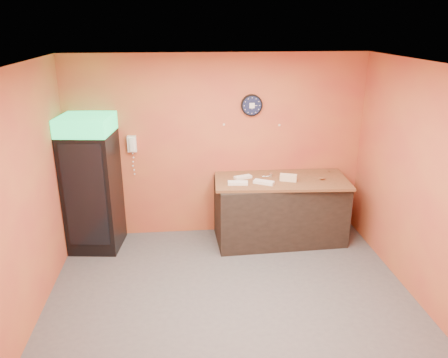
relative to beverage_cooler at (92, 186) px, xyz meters
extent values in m
plane|color=#47474C|center=(1.84, -1.61, -0.98)|extent=(4.50, 4.50, 0.00)
cube|color=#BE6D35|center=(1.84, 0.39, 0.42)|extent=(4.50, 0.02, 2.80)
cube|color=#BE6D35|center=(-0.41, -1.61, 0.42)|extent=(0.02, 4.00, 2.80)
cube|color=#BE6D35|center=(4.09, -1.61, 0.42)|extent=(0.02, 4.00, 2.80)
cube|color=white|center=(1.84, -1.61, 1.82)|extent=(4.50, 4.00, 0.02)
cube|color=black|center=(-0.01, 0.04, -0.10)|extent=(0.78, 0.78, 1.75)
cube|color=#18CC61|center=(-0.01, 0.04, 0.90)|extent=(0.78, 0.78, 0.25)
cube|color=black|center=(0.04, -0.31, -0.03)|extent=(0.58, 0.09, 1.50)
cube|color=black|center=(2.76, -0.03, -0.49)|extent=(1.96, 0.92, 0.96)
cylinder|color=black|center=(2.36, 0.37, 1.06)|extent=(0.32, 0.05, 0.32)
cylinder|color=#0F1433|center=(2.36, 0.34, 1.06)|extent=(0.28, 0.01, 0.28)
cube|color=white|center=(2.36, 0.33, 1.06)|extent=(0.08, 0.00, 0.08)
cube|color=white|center=(0.57, 0.35, 0.52)|extent=(0.13, 0.08, 0.24)
cube|color=white|center=(0.57, 0.30, 0.52)|extent=(0.05, 0.04, 0.20)
cube|color=brown|center=(2.76, -0.03, 0.01)|extent=(2.03, 1.04, 0.04)
cube|color=beige|center=(2.84, -0.14, 0.05)|extent=(0.26, 0.16, 0.05)
cube|color=beige|center=(2.84, -0.14, 0.10)|extent=(0.26, 0.16, 0.05)
cube|color=white|center=(2.09, -0.20, 0.05)|extent=(0.30, 0.14, 0.04)
cube|color=white|center=(2.46, -0.21, 0.05)|extent=(0.31, 0.24, 0.04)
cube|color=white|center=(2.19, 0.04, 0.05)|extent=(0.28, 0.19, 0.04)
cylinder|color=silver|center=(2.62, 0.07, 0.05)|extent=(0.05, 0.05, 0.05)
camera|label=1|loc=(1.30, -6.02, 2.24)|focal=35.00mm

